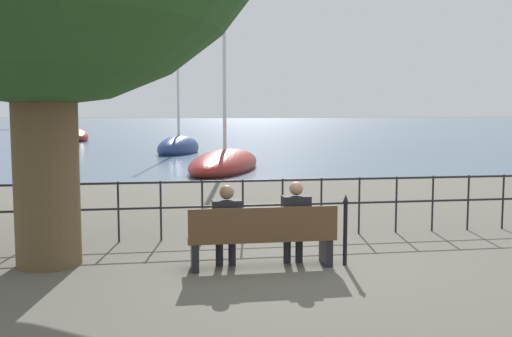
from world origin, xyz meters
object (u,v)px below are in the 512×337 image
at_px(sailboat_2, 225,163).
at_px(closed_umbrella, 345,226).
at_px(harbor_lighthouse, 65,71).
at_px(sailboat_0, 71,136).
at_px(seated_person_right, 295,220).
at_px(sailboat_1, 179,147).
at_px(seated_person_left, 227,222).
at_px(park_bench, 262,237).

bearing_deg(sailboat_2, closed_umbrella, -71.44).
bearing_deg(harbor_lighthouse, sailboat_0, -80.44).
bearing_deg(sailboat_2, seated_person_right, -74.27).
relative_size(seated_person_right, sailboat_1, 0.14).
bearing_deg(seated_person_left, seated_person_right, -0.04).
bearing_deg(seated_person_right, sailboat_2, 88.01).
bearing_deg(park_bench, harbor_lighthouse, 100.64).
bearing_deg(harbor_lighthouse, seated_person_right, -79.08).
height_order(sailboat_0, sailboat_2, sailboat_0).
distance_m(sailboat_0, sailboat_1, 20.19).
xyz_separation_m(seated_person_left, sailboat_0, (-8.68, 42.64, -0.32)).
height_order(seated_person_right, closed_umbrella, seated_person_right).
bearing_deg(closed_umbrella, sailboat_0, 103.68).
bearing_deg(sailboat_1, seated_person_right, -69.93).
bearing_deg(sailboat_0, sailboat_1, -80.38).
bearing_deg(closed_umbrella, seated_person_left, 176.22).
bearing_deg(sailboat_0, sailboat_2, -85.77).
bearing_deg(seated_person_right, sailboat_1, 92.49).
bearing_deg(closed_umbrella, seated_person_right, 171.05).
distance_m(sailboat_1, harbor_lighthouse, 80.82).
height_order(sailboat_0, sailboat_1, sailboat_0).
height_order(sailboat_0, harbor_lighthouse, harbor_lighthouse).
distance_m(sailboat_1, sailboat_2, 10.00).
bearing_deg(seated_person_right, sailboat_0, 102.80).
bearing_deg(sailboat_2, sailboat_1, 116.71).
xyz_separation_m(park_bench, seated_person_left, (-0.50, 0.08, 0.22)).
xyz_separation_m(seated_person_left, harbor_lighthouse, (-18.74, 102.39, 9.52)).
bearing_deg(sailboat_0, closed_umbrella, -92.00).
bearing_deg(closed_umbrella, sailboat_2, 90.83).
distance_m(park_bench, sailboat_1, 24.47).
xyz_separation_m(closed_umbrella, sailboat_2, (-0.21, 14.61, -0.33)).
height_order(sailboat_1, sailboat_2, sailboat_1).
distance_m(closed_umbrella, sailboat_0, 44.00).
bearing_deg(sailboat_1, sailboat_2, -63.43).
height_order(closed_umbrella, sailboat_2, sailboat_2).
bearing_deg(sailboat_0, seated_person_right, -92.88).
xyz_separation_m(park_bench, sailboat_0, (-9.19, 42.72, -0.11)).
distance_m(seated_person_right, sailboat_0, 43.72).
distance_m(seated_person_right, sailboat_1, 24.41).
height_order(park_bench, sailboat_1, sailboat_1).
height_order(sailboat_2, harbor_lighthouse, harbor_lighthouse).
bearing_deg(harbor_lighthouse, sailboat_2, -77.02).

